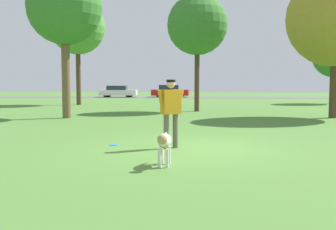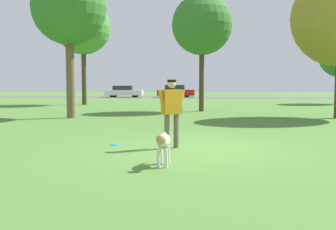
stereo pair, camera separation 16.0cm
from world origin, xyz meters
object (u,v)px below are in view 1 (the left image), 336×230
(parked_car_red, at_px, (170,91))
(person, at_px, (171,107))
(tree_far_left, at_px, (78,27))
(tree_near_left, at_px, (65,8))
(tree_far_right, at_px, (334,56))
(tree_mid_center, at_px, (197,25))
(parked_car_white, at_px, (118,91))
(frisbee, at_px, (114,145))
(dog, at_px, (164,143))
(tree_near_right, at_px, (336,18))

(parked_car_red, bearing_deg, person, -84.13)
(tree_far_left, xyz_separation_m, tree_near_left, (2.77, -10.87, -0.68))
(tree_far_right, xyz_separation_m, tree_mid_center, (-10.59, -9.27, 1.11))
(tree_far_left, distance_m, tree_far_right, 19.64)
(person, bearing_deg, parked_car_white, 68.88)
(frisbee, bearing_deg, parked_car_red, 91.63)
(tree_mid_center, bearing_deg, dog, -92.28)
(frisbee, bearing_deg, tree_near_right, 45.89)
(frisbee, height_order, tree_mid_center, tree_mid_center)
(parked_car_white, distance_m, parked_car_red, 5.90)
(tree_far_right, bearing_deg, tree_far_left, -170.83)
(tree_near_left, height_order, tree_mid_center, tree_near_left)
(tree_near_right, xyz_separation_m, tree_near_left, (-12.17, -0.98, 0.44))
(tree_mid_center, bearing_deg, person, -92.73)
(frisbee, relative_size, parked_car_white, 0.05)
(dog, relative_size, tree_near_left, 0.14)
(tree_near_right, relative_size, tree_near_left, 1.01)
(tree_far_right, xyz_separation_m, parked_car_red, (-13.68, 13.06, -3.04))
(tree_near_right, xyz_separation_m, parked_car_white, (-15.19, 25.41, -3.86))
(dog, bearing_deg, tree_far_right, 156.43)
(tree_far_right, relative_size, parked_car_white, 1.27)
(tree_far_left, height_order, tree_far_right, tree_far_left)
(tree_near_right, relative_size, parked_car_white, 1.58)
(person, height_order, tree_near_right, tree_near_right)
(person, relative_size, frisbee, 7.77)
(dog, xyz_separation_m, tree_far_left, (-8.11, 20.98, 5.18))
(frisbee, xyz_separation_m, tree_mid_center, (2.11, 12.35, 4.80))
(tree_far_right, distance_m, tree_mid_center, 14.12)
(tree_far_right, relative_size, tree_near_left, 0.81)
(tree_mid_center, distance_m, parked_car_red, 22.93)
(dog, height_order, parked_car_red, parked_car_red)
(person, distance_m, parked_car_red, 35.14)
(frisbee, distance_m, parked_car_white, 34.72)
(tree_near_right, bearing_deg, parked_car_red, 109.70)
(tree_near_left, distance_m, parked_car_white, 26.91)
(dog, height_order, tree_mid_center, tree_mid_center)
(tree_mid_center, relative_size, parked_car_white, 1.53)
(tree_far_left, distance_m, parked_car_red, 17.83)
(tree_near_left, distance_m, parked_car_red, 27.53)
(person, relative_size, parked_car_red, 0.40)
(person, distance_m, tree_far_left, 21.05)
(tree_near_right, bearing_deg, dog, -121.65)
(person, height_order, tree_far_right, tree_far_right)
(tree_near_right, relative_size, tree_mid_center, 1.03)
(tree_near_left, relative_size, tree_mid_center, 1.03)
(parked_car_white, bearing_deg, tree_mid_center, -69.92)
(dog, distance_m, frisbee, 2.93)
(person, xyz_separation_m, parked_car_white, (-8.35, 34.39, -0.35))
(tree_far_right, bearing_deg, frisbee, -120.42)
(tree_far_left, height_order, tree_near_left, tree_far_left)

